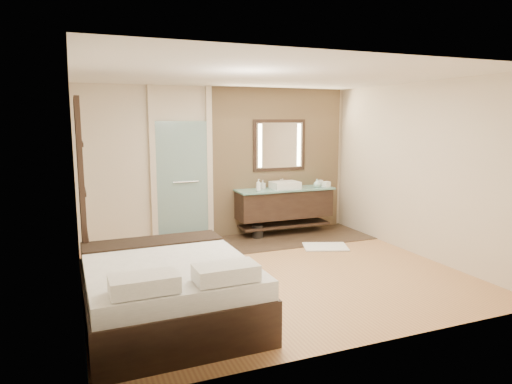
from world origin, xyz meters
name	(u,v)px	position (x,y,z in m)	size (l,w,h in m)	color
floor	(272,272)	(0.00, 0.00, 0.00)	(5.00, 5.00, 0.00)	#AF7549
tile_strip	(266,240)	(0.60, 1.60, 0.01)	(3.80, 1.30, 0.01)	#32231B
stone_wall	(278,161)	(1.10, 2.21, 1.35)	(2.60, 0.08, 2.70)	tan
vanity	(284,204)	(1.10, 1.92, 0.58)	(1.85, 0.55, 0.88)	black
mirror_unit	(279,145)	(1.10, 2.16, 1.65)	(1.06, 0.04, 0.96)	black
frosted_door	(182,176)	(-0.75, 2.20, 1.14)	(1.10, 0.12, 2.70)	#BAECEB
shoji_partition	(82,192)	(-2.43, 0.60, 1.21)	(0.06, 1.20, 2.40)	black
bed	(168,289)	(-1.65, -0.96, 0.34)	(1.73, 2.14, 0.81)	black
bath_mat	(325,247)	(1.34, 0.81, 0.02)	(0.72, 0.50, 0.02)	white
waste_bin	(258,232)	(0.52, 1.80, 0.12)	(0.19, 0.19, 0.24)	black
tissue_box	(326,184)	(1.92, 1.81, 0.92)	(0.12, 0.12, 0.10)	white
soap_bottle_a	(258,185)	(0.54, 1.83, 0.97)	(0.08, 0.08, 0.21)	white
soap_bottle_b	(263,184)	(0.70, 2.02, 0.95)	(0.07, 0.08, 0.16)	#B2B2B2
soap_bottle_c	(317,183)	(1.73, 1.82, 0.94)	(0.12, 0.12, 0.16)	#ADDAD1
cup	(320,183)	(1.90, 2.01, 0.92)	(0.13, 0.13, 0.10)	white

